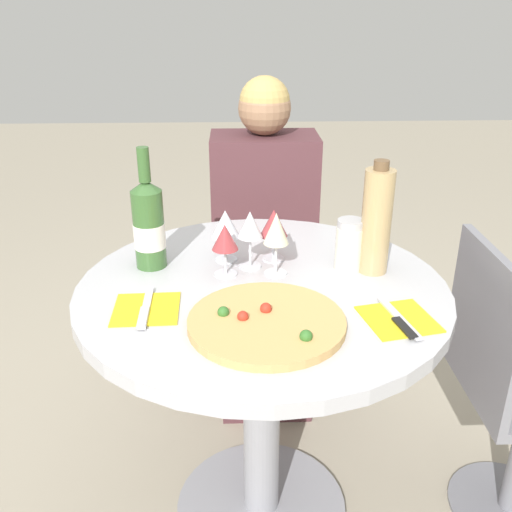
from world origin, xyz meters
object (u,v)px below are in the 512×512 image
object	(u,v)px
dining_table	(262,346)
pizza_large	(265,322)
wine_bottle	(149,224)
chair_behind_diner	(263,269)
seated_diner	(265,263)
tall_carafe	(376,221)

from	to	relation	value
dining_table	pizza_large	bearing A→B (deg)	-90.85
wine_bottle	chair_behind_diner	bearing A→B (deg)	63.81
seated_diner	wine_bottle	size ratio (longest dim) A/B	3.70
dining_table	wine_bottle	xyz separation A→B (m)	(-0.29, 0.12, 0.30)
chair_behind_diner	seated_diner	distance (m)	0.17
dining_table	tall_carafe	bearing A→B (deg)	13.50
dining_table	wine_bottle	distance (m)	0.44
chair_behind_diner	pizza_large	world-z (taller)	chair_behind_diner
dining_table	tall_carafe	xyz separation A→B (m)	(0.29, 0.07, 0.32)
seated_diner	tall_carafe	size ratio (longest dim) A/B	4.01
seated_diner	pizza_large	xyz separation A→B (m)	(-0.04, -0.85, 0.26)
chair_behind_diner	wine_bottle	world-z (taller)	wine_bottle
dining_table	chair_behind_diner	size ratio (longest dim) A/B	1.08
dining_table	seated_diner	bearing A→B (deg)	86.44
wine_bottle	tall_carafe	bearing A→B (deg)	-5.02
seated_diner	tall_carafe	xyz separation A→B (m)	(0.25, -0.58, 0.39)
chair_behind_diner	pizza_large	distance (m)	1.06
seated_diner	tall_carafe	distance (m)	0.74
seated_diner	chair_behind_diner	bearing A→B (deg)	-90.00
chair_behind_diner	wine_bottle	distance (m)	0.88
seated_diner	wine_bottle	xyz separation A→B (m)	(-0.33, -0.53, 0.36)
wine_bottle	dining_table	bearing A→B (deg)	-22.65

